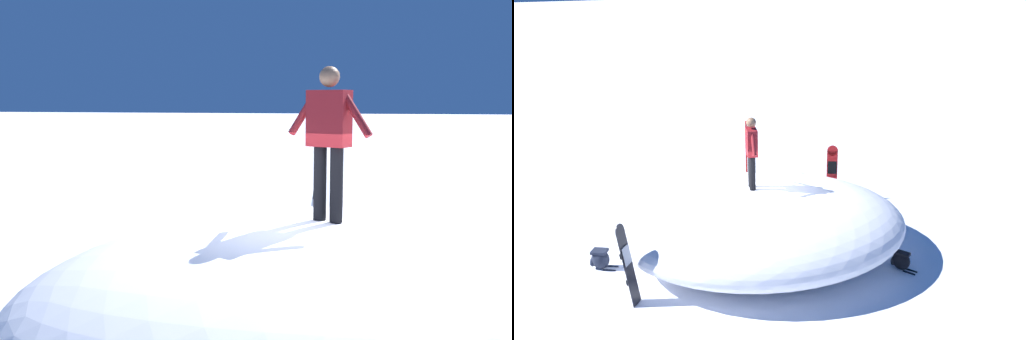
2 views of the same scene
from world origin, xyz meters
The scene contains 4 objects.
snow_mound centered at (-0.16, 0.23, 0.78)m, with size 5.19×6.49×1.56m, color white.
snowboarder_standing centered at (0.14, 0.33, 2.50)m, with size 0.96×0.47×1.64m.
snowboard_secondary_upright centered at (-0.41, 3.47, 0.89)m, with size 0.39×0.39×1.72m.
backpack_near centered at (1.23, 3.60, 0.24)m, with size 0.54×0.59×0.46m.
Camera 1 is at (0.88, -6.12, 2.85)m, focal length 42.91 mm.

